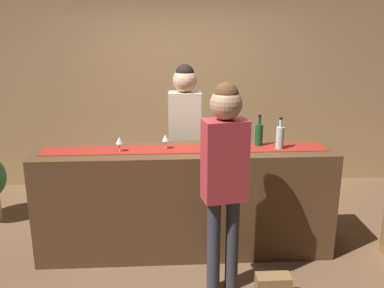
# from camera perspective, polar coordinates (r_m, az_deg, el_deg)

# --- Properties ---
(ground_plane) EXTENTS (10.00, 10.00, 0.00)m
(ground_plane) POSITION_cam_1_polar(r_m,az_deg,el_deg) (4.43, -0.85, -13.66)
(ground_plane) COLOR brown
(back_wall) EXTENTS (6.00, 0.12, 2.90)m
(back_wall) POSITION_cam_1_polar(r_m,az_deg,el_deg) (5.79, -1.77, 8.72)
(back_wall) COLOR tan
(back_wall) RESTS_ON ground
(bar_counter) EXTENTS (2.79, 0.60, 1.04)m
(bar_counter) POSITION_cam_1_polar(r_m,az_deg,el_deg) (4.20, -0.88, -7.50)
(bar_counter) COLOR #543821
(bar_counter) RESTS_ON ground
(counter_runner_cloth) EXTENTS (2.65, 0.28, 0.01)m
(counter_runner_cloth) POSITION_cam_1_polar(r_m,az_deg,el_deg) (4.02, -0.91, -0.66)
(counter_runner_cloth) COLOR maroon
(counter_runner_cloth) RESTS_ON bar_counter
(wine_bottle_clear) EXTENTS (0.07, 0.07, 0.30)m
(wine_bottle_clear) POSITION_cam_1_polar(r_m,az_deg,el_deg) (4.07, 11.56, 0.88)
(wine_bottle_clear) COLOR #B2C6C1
(wine_bottle_clear) RESTS_ON bar_counter
(wine_bottle_amber) EXTENTS (0.07, 0.07, 0.30)m
(wine_bottle_amber) POSITION_cam_1_polar(r_m,az_deg,el_deg) (4.06, 5.45, 1.07)
(wine_bottle_amber) COLOR brown
(wine_bottle_amber) RESTS_ON bar_counter
(wine_bottle_green) EXTENTS (0.07, 0.07, 0.30)m
(wine_bottle_green) POSITION_cam_1_polar(r_m,az_deg,el_deg) (4.14, 8.85, 1.27)
(wine_bottle_green) COLOR #194723
(wine_bottle_green) RESTS_ON bar_counter
(wine_glass_near_customer) EXTENTS (0.07, 0.07, 0.14)m
(wine_glass_near_customer) POSITION_cam_1_polar(r_m,az_deg,el_deg) (4.00, -3.53, 0.78)
(wine_glass_near_customer) COLOR silver
(wine_glass_near_customer) RESTS_ON bar_counter
(wine_glass_mid_counter) EXTENTS (0.07, 0.07, 0.14)m
(wine_glass_mid_counter) POSITION_cam_1_polar(r_m,az_deg,el_deg) (3.96, -9.59, 0.43)
(wine_glass_mid_counter) COLOR silver
(wine_glass_mid_counter) RESTS_ON bar_counter
(bartender) EXTENTS (0.35, 0.25, 1.77)m
(bartender) POSITION_cam_1_polar(r_m,az_deg,el_deg) (4.56, -0.92, 2.22)
(bartender) COLOR #26262B
(bartender) RESTS_ON ground
(customer_sipping) EXTENTS (0.37, 0.26, 1.76)m
(customer_sipping) POSITION_cam_1_polar(r_m,az_deg,el_deg) (3.38, 4.34, -3.00)
(customer_sipping) COLOR #33333D
(customer_sipping) RESTS_ON ground
(handbag) EXTENTS (0.28, 0.14, 0.22)m
(handbag) POSITION_cam_1_polar(r_m,az_deg,el_deg) (3.75, 10.65, -18.16)
(handbag) COLOR olive
(handbag) RESTS_ON ground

